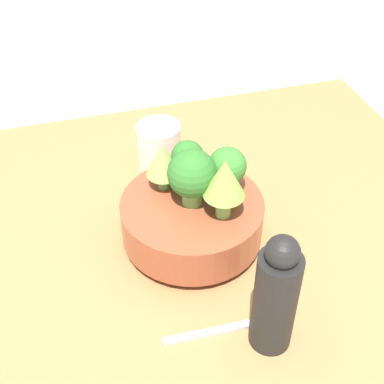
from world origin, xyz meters
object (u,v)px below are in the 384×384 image
cup (159,148)px  fork (229,328)px  bowl (192,219)px  pepper_mill (276,296)px

cup → fork: 0.36m
bowl → cup: bearing=91.4°
bowl → pepper_mill: 0.21m
bowl → cup: cup is taller
fork → pepper_mill: bearing=-31.6°
bowl → fork: 0.18m
bowl → pepper_mill: (0.05, -0.20, 0.04)m
pepper_mill → bowl: bearing=102.9°
bowl → pepper_mill: pepper_mill is taller
bowl → cup: 0.19m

